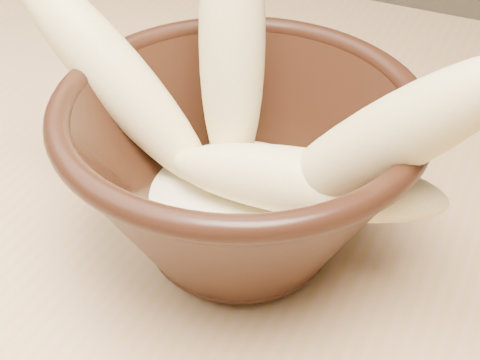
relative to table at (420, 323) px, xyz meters
The scene contains 7 objects.
table is the anchor object (origin of this frame).
bowl 0.21m from the table, 156.10° to the right, with size 0.24×0.24×0.13m.
milk_puddle 0.19m from the table, 156.10° to the right, with size 0.13×0.13×0.02m, color beige.
banana_upright 0.27m from the table, behind, with size 0.04×0.04×0.19m, color #E7CC88.
banana_left 0.30m from the table, 166.77° to the right, with size 0.04×0.04×0.20m, color #E7CC88.
banana_right 0.21m from the table, 124.55° to the right, with size 0.04×0.04×0.20m, color #E7CC88.
banana_across 0.19m from the table, 145.96° to the right, with size 0.04×0.04×0.18m, color #E7CC88.
Camera 1 is at (0.02, -0.37, 1.09)m, focal length 50.00 mm.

